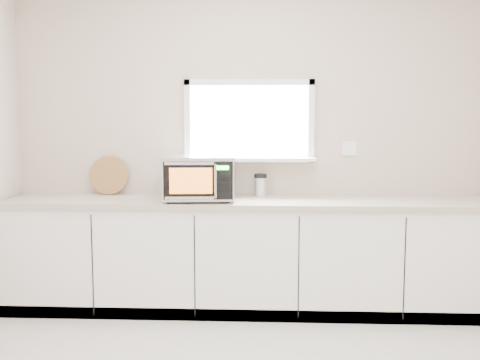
{
  "coord_description": "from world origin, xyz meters",
  "views": [
    {
      "loc": [
        0.15,
        -2.8,
        1.58
      ],
      "look_at": [
        -0.06,
        1.55,
        1.09
      ],
      "focal_mm": 42.0,
      "sensor_mm": 36.0,
      "label": 1
    }
  ],
  "objects": [
    {
      "name": "cabinets",
      "position": [
        0.0,
        1.7,
        0.44
      ],
      "size": [
        3.92,
        0.6,
        0.88
      ],
      "primitive_type": "cube",
      "color": "white",
      "rests_on": "ground"
    },
    {
      "name": "countertop",
      "position": [
        0.0,
        1.69,
        0.9
      ],
      "size": [
        3.92,
        0.64,
        0.04
      ],
      "primitive_type": "cube",
      "color": "#BEB49D",
      "rests_on": "cabinets"
    },
    {
      "name": "knife_block",
      "position": [
        -0.5,
        1.8,
        1.05
      ],
      "size": [
        0.13,
        0.23,
        0.31
      ],
      "rotation": [
        0.0,
        0.0,
        -0.14
      ],
      "color": "#452C18",
      "rests_on": "countertop"
    },
    {
      "name": "cutting_board",
      "position": [
        -1.2,
        1.94,
        1.09
      ],
      "size": [
        0.33,
        0.08,
        0.33
      ],
      "primitive_type": "cylinder",
      "rotation": [
        1.4,
        0.0,
        0.0
      ],
      "color": "brown",
      "rests_on": "countertop"
    },
    {
      "name": "back_wall",
      "position": [
        0.0,
        2.0,
        1.36
      ],
      "size": [
        4.0,
        0.17,
        2.7
      ],
      "color": "#BCA895",
      "rests_on": "ground"
    },
    {
      "name": "microwave",
      "position": [
        -0.39,
        1.62,
        1.11
      ],
      "size": [
        0.59,
        0.48,
        0.36
      ],
      "rotation": [
        0.0,
        0.0,
        0.09
      ],
      "color": "black",
      "rests_on": "countertop"
    },
    {
      "name": "coffee_grinder",
      "position": [
        0.1,
        1.89,
        1.02
      ],
      "size": [
        0.12,
        0.12,
        0.19
      ],
      "rotation": [
        0.0,
        0.0,
        -0.05
      ],
      "color": "#BABCC2",
      "rests_on": "countertop"
    }
  ]
}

